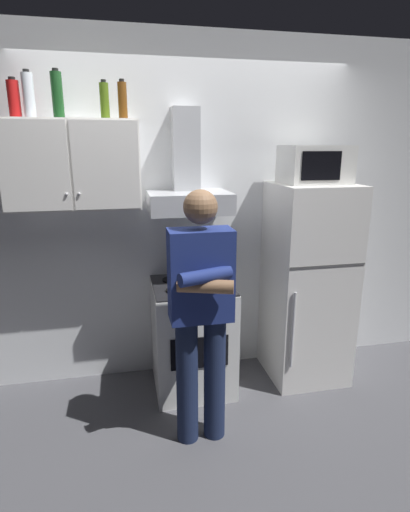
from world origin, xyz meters
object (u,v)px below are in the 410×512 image
object	(u,v)px
microwave	(315,165)
person_standing	(201,311)
bottle_beer_brown	(123,100)
bottle_olive_oil	(105,101)
stove_oven	(192,336)
range_hood	(188,185)
cooking_pot	(212,280)
bottle_soda_red	(14,99)
bottle_wine_green	(57,95)
upper_cabinet	(73,165)
bottle_vodka_clear	(29,95)
refrigerator	(307,284)

from	to	relation	value
microwave	person_standing	distance (m)	1.45
bottle_beer_brown	bottle_olive_oil	distance (m)	0.12
stove_oven	range_hood	size ratio (longest dim) A/B	1.17
cooking_pot	bottle_soda_red	distance (m)	1.80
bottle_wine_green	person_standing	bearing A→B (deg)	-42.72
bottle_beer_brown	microwave	bearing A→B (deg)	-3.48
upper_cabinet	bottle_vodka_clear	world-z (taller)	bottle_vodka_clear
cooking_pot	bottle_vodka_clear	size ratio (longest dim) A/B	1.04
cooking_pot	bottle_vodka_clear	distance (m)	1.75
bottle_beer_brown	stove_oven	bearing A→B (deg)	-13.16
range_hood	person_standing	bearing A→B (deg)	-93.91
stove_oven	bottle_beer_brown	size ratio (longest dim) A/B	3.41
bottle_beer_brown	bottle_soda_red	distance (m)	0.70
upper_cabinet	refrigerator	world-z (taller)	upper_cabinet
range_hood	microwave	distance (m)	0.97
refrigerator	cooking_pot	distance (m)	0.84
range_hood	upper_cabinet	bearing A→B (deg)	-179.91
bottle_olive_oil	range_hood	bearing A→B (deg)	0.44
microwave	upper_cabinet	bearing A→B (deg)	176.52
range_hood	person_standing	xyz separation A→B (m)	(-0.05, -0.73, -0.70)
bottle_vodka_clear	bottle_olive_oil	distance (m)	0.48
range_hood	bottle_wine_green	distance (m)	1.06
refrigerator	bottle_vodka_clear	world-z (taller)	bottle_vodka_clear
microwave	bottle_beer_brown	xyz separation A→B (m)	(-1.39, 0.08, 0.43)
microwave	bottle_vodka_clear	world-z (taller)	bottle_vodka_clear
range_hood	cooking_pot	distance (m)	0.73
range_hood	bottle_beer_brown	bearing A→B (deg)	-177.09
range_hood	bottle_beer_brown	distance (m)	0.73
upper_cabinet	bottle_wine_green	xyz separation A→B (m)	(-0.07, 0.02, 0.45)
refrigerator	bottle_wine_green	size ratio (longest dim) A/B	5.10
person_standing	bottle_beer_brown	world-z (taller)	bottle_beer_brown
bottle_vodka_clear	bottle_olive_oil	size ratio (longest dim) A/B	1.20
person_standing	bottle_wine_green	xyz separation A→B (m)	(-0.82, 0.75, 1.30)
cooking_pot	bottle_soda_red	world-z (taller)	bottle_soda_red
upper_cabinet	stove_oven	size ratio (longest dim) A/B	1.03
bottle_wine_green	refrigerator	bearing A→B (deg)	-4.64
person_standing	bottle_soda_red	size ratio (longest dim) A/B	6.40
upper_cabinet	microwave	world-z (taller)	upper_cabinet
person_standing	bottle_beer_brown	size ratio (longest dim) A/B	6.40
upper_cabinet	bottle_vodka_clear	bearing A→B (deg)	174.61
stove_oven	person_standing	world-z (taller)	person_standing
upper_cabinet	bottle_wine_green	world-z (taller)	bottle_wine_green
person_standing	stove_oven	bearing A→B (deg)	85.28
bottle_soda_red	bottle_vodka_clear	bearing A→B (deg)	-12.35
bottle_wine_green	bottle_vodka_clear	size ratio (longest dim) A/B	1.04
range_hood	bottle_wine_green	size ratio (longest dim) A/B	2.39
range_hood	bottle_olive_oil	size ratio (longest dim) A/B	2.99
bottle_soda_red	stove_oven	bearing A→B (deg)	-8.45
refrigerator	bottle_beer_brown	distance (m)	1.96
upper_cabinet	refrigerator	distance (m)	2.00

